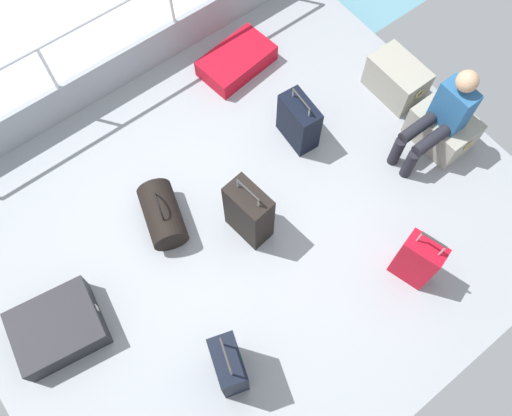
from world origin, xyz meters
TOP-DOWN VIEW (x-y plane):
  - ground_plane at (0.00, 0.00)m, footprint 4.40×5.20m
  - gunwale_port at (-2.17, 0.00)m, footprint 0.06×5.20m
  - railing_port at (-2.17, 0.00)m, footprint 0.04×4.20m
  - sea_wake at (-3.60, 0.00)m, footprint 12.00×12.00m
  - cargo_crate_0 at (-0.30, 2.20)m, footprint 0.64×0.38m
  - cargo_crate_1 at (0.42, 2.15)m, footprint 0.64×0.45m
  - passenger_seated at (0.42, 1.96)m, footprint 0.34×0.66m
  - suitcase_0 at (1.27, 0.89)m, footprint 0.38×0.28m
  - suitcase_1 at (-0.49, 1.01)m, footprint 0.46×0.27m
  - suitcase_2 at (0.03, -0.00)m, footprint 0.44×0.29m
  - suitcase_3 at (-1.59, 1.06)m, footprint 0.57×0.85m
  - suitcase_4 at (0.99, -0.93)m, footprint 0.43×0.32m
  - suitcase_5 at (-0.19, -1.90)m, footprint 0.71×0.81m
  - duffel_bag at (-0.52, -0.60)m, footprint 0.67×0.49m

SIDE VIEW (x-z plane):
  - sea_wake at x=-3.60m, z-range -0.35..-0.33m
  - ground_plane at x=0.00m, z-range -0.06..0.00m
  - suitcase_3 at x=-1.59m, z-range 0.00..0.21m
  - suitcase_5 at x=-0.19m, z-range 0.00..0.27m
  - duffel_bag at x=-0.52m, z-range -0.07..0.41m
  - cargo_crate_1 at x=0.42m, z-range 0.00..0.38m
  - cargo_crate_0 at x=-0.30m, z-range 0.00..0.41m
  - gunwale_port at x=-2.17m, z-range 0.00..0.45m
  - suitcase_1 at x=-0.49m, z-range -0.05..0.60m
  - suitcase_0 at x=1.27m, z-range -0.09..0.75m
  - suitcase_4 at x=0.99m, z-range -0.10..0.78m
  - suitcase_2 at x=0.03m, z-range -0.06..0.76m
  - passenger_seated at x=0.42m, z-range 0.03..1.11m
  - railing_port at x=-2.17m, z-range 0.27..1.29m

